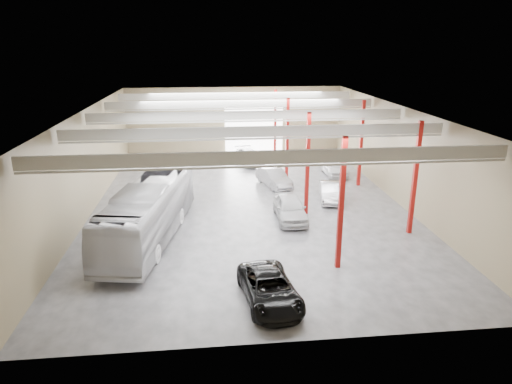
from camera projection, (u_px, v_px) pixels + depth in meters
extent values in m
cube|color=#434348|center=(249.00, 205.00, 33.17)|extent=(22.00, 32.00, 0.01)
cube|color=#A3A39E|center=(248.00, 109.00, 30.98)|extent=(22.00, 32.00, 0.12)
cube|color=#7E6D4E|center=(235.00, 121.00, 47.19)|extent=(22.00, 0.12, 7.00)
cube|color=#7E6D4E|center=(287.00, 262.00, 16.96)|extent=(22.00, 0.12, 7.00)
cube|color=#7E6D4E|center=(87.00, 163.00, 30.97)|extent=(0.12, 32.00, 7.00)
cube|color=#7E6D4E|center=(399.00, 155.00, 33.18)|extent=(0.12, 32.00, 7.00)
cube|color=white|center=(254.00, 131.00, 47.56)|extent=(6.00, 0.20, 5.00)
cube|color=#9D1511|center=(341.00, 205.00, 23.01)|extent=(0.25, 0.25, 7.00)
cube|color=#9D1511|center=(307.00, 164.00, 30.57)|extent=(0.25, 0.25, 7.00)
cube|color=#9D1511|center=(287.00, 140.00, 38.12)|extent=(0.25, 0.25, 7.00)
cube|color=#9D1511|center=(275.00, 126.00, 44.74)|extent=(0.25, 0.25, 7.00)
cube|color=#9D1511|center=(415.00, 179.00, 27.36)|extent=(0.25, 0.25, 7.00)
cube|color=#9D1511|center=(361.00, 144.00, 36.81)|extent=(0.25, 0.25, 7.00)
cube|color=beige|center=(273.00, 157.00, 19.79)|extent=(21.60, 0.15, 0.60)
cube|color=beige|center=(273.00, 166.00, 19.91)|extent=(21.60, 0.10, 0.10)
cube|color=beige|center=(258.00, 132.00, 25.45)|extent=(21.60, 0.15, 0.60)
cube|color=beige|center=(258.00, 139.00, 25.58)|extent=(21.60, 0.10, 0.10)
cube|color=beige|center=(248.00, 115.00, 31.12)|extent=(21.60, 0.15, 0.60)
cube|color=beige|center=(248.00, 121.00, 31.25)|extent=(21.60, 0.10, 0.10)
cube|color=beige|center=(242.00, 104.00, 36.79)|extent=(21.60, 0.15, 0.60)
cube|color=beige|center=(242.00, 109.00, 36.91)|extent=(21.60, 0.10, 0.10)
cube|color=beige|center=(237.00, 96.00, 42.46)|extent=(21.60, 0.15, 0.60)
cube|color=beige|center=(237.00, 100.00, 42.58)|extent=(21.60, 0.10, 0.10)
imported|color=silver|center=(149.00, 212.00, 27.14)|extent=(4.98, 12.52, 3.40)
imported|color=black|center=(270.00, 289.00, 20.65)|extent=(2.85, 5.15, 1.36)
imported|color=silver|center=(290.00, 208.00, 30.33)|extent=(1.92, 4.73, 1.61)
imported|color=#A7A7AC|center=(274.00, 178.00, 37.44)|extent=(2.72, 4.63, 1.44)
imported|color=slate|center=(249.00, 157.00, 44.40)|extent=(2.93, 5.07, 1.38)
imported|color=#B4B5B9|center=(330.00, 192.00, 34.05)|extent=(2.15, 4.30, 1.35)
imported|color=silver|center=(334.00, 167.00, 40.67)|extent=(1.86, 4.39, 1.48)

